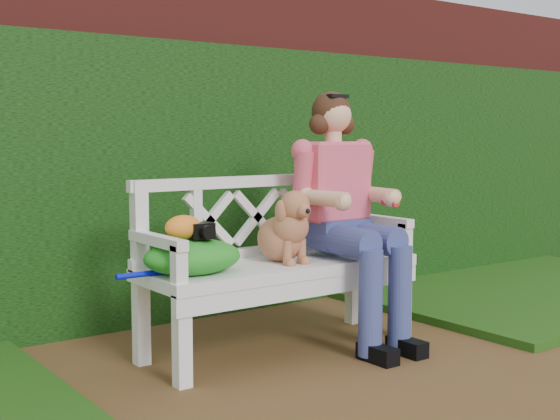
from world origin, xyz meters
TOP-DOWN VIEW (x-y plane):
  - ground at (0.00, 0.00)m, footprint 60.00×60.00m
  - brick_wall at (0.00, 1.90)m, footprint 10.00×0.30m
  - ivy_hedge at (0.00, 1.68)m, footprint 10.00×0.18m
  - grass_right at (2.40, 0.90)m, footprint 2.60×2.00m
  - garden_bench at (0.06, 0.73)m, footprint 1.63×0.75m
  - seated_woman at (0.44, 0.71)m, footprint 0.74×0.88m
  - dog at (0.06, 0.70)m, footprint 0.32×0.39m
  - tennis_racket at (-0.47, 0.75)m, footprint 0.63×0.42m
  - green_bag at (-0.48, 0.71)m, footprint 0.59×0.53m
  - camera_item at (-0.44, 0.69)m, footprint 0.12×0.09m
  - baseball_glove at (-0.52, 0.72)m, footprint 0.21×0.17m

SIDE VIEW (x-z plane):
  - ground at x=0.00m, z-range 0.00..0.00m
  - grass_right at x=2.40m, z-range 0.00..0.05m
  - garden_bench at x=0.06m, z-range 0.00..0.48m
  - tennis_racket at x=-0.47m, z-range 0.48..0.51m
  - green_bag at x=-0.48m, z-range 0.48..0.65m
  - seated_woman at x=0.44m, z-range 0.00..1.34m
  - dog at x=0.06m, z-range 0.48..0.86m
  - camera_item at x=-0.44m, z-range 0.65..0.72m
  - baseball_glove at x=-0.52m, z-range 0.65..0.76m
  - ivy_hedge at x=0.00m, z-range 0.00..1.70m
  - brick_wall at x=0.00m, z-range 0.00..2.20m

